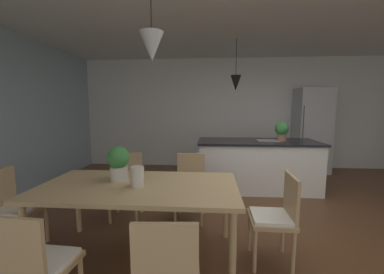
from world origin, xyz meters
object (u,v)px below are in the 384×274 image
(chair_kitchen_end, at_px, (276,215))
(chair_window_end, at_px, (13,207))
(potted_plant_on_island, at_px, (282,130))
(potted_plant_on_table, at_px, (118,162))
(kitchen_island, at_px, (257,164))
(dining_table, at_px, (139,191))
(chair_far_right, at_px, (190,184))
(vase_on_dining_table, at_px, (137,177))
(chair_far_left, at_px, (127,183))
(refrigerator, at_px, (311,131))
(chair_near_left, at_px, (35,266))
(chair_near_right, at_px, (168,273))

(chair_kitchen_end, relative_size, chair_window_end, 1.00)
(potted_plant_on_island, bearing_deg, chair_kitchen_end, -106.92)
(potted_plant_on_table, bearing_deg, kitchen_island, 47.78)
(potted_plant_on_table, bearing_deg, dining_table, -28.51)
(potted_plant_on_island, bearing_deg, chair_far_right, -140.66)
(dining_table, bearing_deg, vase_on_dining_table, -82.96)
(chair_far_right, height_order, chair_far_left, same)
(vase_on_dining_table, bearing_deg, dining_table, 97.04)
(dining_table, relative_size, chair_far_right, 2.22)
(potted_plant_on_island, bearing_deg, kitchen_island, 180.00)
(refrigerator, height_order, vase_on_dining_table, refrigerator)
(chair_kitchen_end, bearing_deg, chair_near_left, -153.96)
(chair_near_right, height_order, refrigerator, refrigerator)
(chair_window_end, bearing_deg, kitchen_island, 36.41)
(chair_window_end, xyz_separation_m, potted_plant_on_table, (1.08, 0.14, 0.47))
(chair_far_left, bearing_deg, kitchen_island, 32.39)
(chair_window_end, bearing_deg, potted_plant_on_table, 7.22)
(chair_kitchen_end, bearing_deg, kitchen_island, 83.87)
(refrigerator, bearing_deg, chair_kitchen_end, -116.34)
(potted_plant_on_table, xyz_separation_m, vase_on_dining_table, (0.26, -0.19, -0.10))
(dining_table, relative_size, chair_near_right, 2.22)
(chair_far_right, height_order, chair_kitchen_end, same)
(kitchen_island, bearing_deg, chair_window_end, -143.59)
(refrigerator, bearing_deg, chair_far_left, -143.18)
(chair_window_end, bearing_deg, dining_table, 0.04)
(chair_kitchen_end, bearing_deg, chair_far_right, 136.03)
(vase_on_dining_table, bearing_deg, chair_window_end, 177.67)
(chair_far_right, xyz_separation_m, chair_kitchen_end, (0.90, -0.87, 0.00))
(chair_far_left, bearing_deg, chair_near_right, -63.20)
(dining_table, distance_m, chair_far_right, 0.99)
(kitchen_island, bearing_deg, refrigerator, 42.03)
(kitchen_island, bearing_deg, chair_far_left, -147.61)
(chair_near_left, height_order, chair_far_left, same)
(chair_far_right, distance_m, potted_plant_on_table, 1.10)
(chair_far_left, relative_size, kitchen_island, 0.41)
(chair_kitchen_end, xyz_separation_m, refrigerator, (1.73, 3.49, 0.49))
(dining_table, distance_m, vase_on_dining_table, 0.17)
(potted_plant_on_island, bearing_deg, chair_near_left, -128.88)
(chair_near_left, bearing_deg, refrigerator, 51.21)
(dining_table, bearing_deg, chair_near_right, -63.21)
(potted_plant_on_table, distance_m, vase_on_dining_table, 0.34)
(chair_near_left, bearing_deg, dining_table, 63.25)
(chair_far_right, distance_m, chair_far_left, 0.87)
(chair_kitchen_end, relative_size, vase_on_dining_table, 4.44)
(chair_window_end, height_order, refrigerator, refrigerator)
(chair_near_right, distance_m, chair_far_left, 1.94)
(chair_far_right, bearing_deg, chair_near_right, -89.93)
(dining_table, distance_m, potted_plant_on_table, 0.38)
(potted_plant_on_table, bearing_deg, chair_window_end, -172.78)
(chair_window_end, distance_m, vase_on_dining_table, 1.39)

